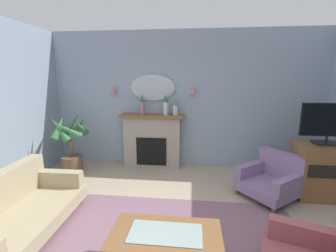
{
  "coord_description": "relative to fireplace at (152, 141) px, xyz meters",
  "views": [
    {
      "loc": [
        0.22,
        -2.02,
        1.95
      ],
      "look_at": [
        -0.21,
        1.76,
        1.14
      ],
      "focal_mm": 24.93,
      "sensor_mm": 36.0,
      "label": 1
    }
  ],
  "objects": [
    {
      "name": "wall_back",
      "position": [
        0.67,
        0.22,
        0.87
      ],
      "size": [
        6.69,
        0.1,
        2.89
      ],
      "primitive_type": "cube",
      "color": "#8C9EB2",
      "rests_on": "ground"
    },
    {
      "name": "wall_sconce_right",
      "position": [
        0.85,
        0.09,
        1.09
      ],
      "size": [
        0.14,
        0.14,
        0.14
      ],
      "primitive_type": "cone",
      "color": "#D17066"
    },
    {
      "name": "fireplace",
      "position": [
        0.0,
        0.0,
        0.0
      ],
      "size": [
        1.36,
        0.36,
        1.16
      ],
      "color": "gray",
      "rests_on": "ground"
    },
    {
      "name": "armchair_beside_couch",
      "position": [
        2.19,
        -1.07,
        -0.27
      ],
      "size": [
        1.14,
        1.14,
        0.71
      ],
      "color": "gray",
      "rests_on": "ground"
    },
    {
      "name": "floral_couch",
      "position": [
        -1.29,
        -2.43,
        -0.25
      ],
      "size": [
        0.89,
        1.73,
        0.76
      ],
      "color": "tan",
      "rests_on": "ground"
    },
    {
      "name": "tv_cabinet",
      "position": [
        2.97,
        -0.99,
        -0.12
      ],
      "size": [
        0.8,
        0.57,
        0.9
      ],
      "color": "brown",
      "rests_on": "ground"
    },
    {
      "name": "wall_sconce_left",
      "position": [
        -0.85,
        0.09,
        1.09
      ],
      "size": [
        0.14,
        0.14,
        0.14
      ],
      "primitive_type": "cone",
      "color": "#D17066"
    },
    {
      "name": "coffee_table",
      "position": [
        0.64,
        -2.81,
        -0.19
      ],
      "size": [
        1.1,
        0.6,
        0.45
      ],
      "color": "brown",
      "rests_on": "ground"
    },
    {
      "name": "mantel_vase_left",
      "position": [
        0.3,
        -0.03,
        0.8
      ],
      "size": [
        0.1,
        0.1,
        0.43
      ],
      "color": "silver",
      "rests_on": "fireplace"
    },
    {
      "name": "tv_flatscreen",
      "position": [
        2.97,
        -1.01,
        0.68
      ],
      "size": [
        0.84,
        0.24,
        0.65
      ],
      "color": "black",
      "rests_on": "tv_cabinet"
    },
    {
      "name": "potted_plant_tall_palm",
      "position": [
        -1.57,
        -0.53,
        0.05
      ],
      "size": [
        0.72,
        0.77,
        1.23
      ],
      "color": "brown",
      "rests_on": "ground"
    },
    {
      "name": "wall_mirror",
      "position": [
        -0.0,
        0.14,
        1.14
      ],
      "size": [
        0.96,
        0.06,
        0.56
      ],
      "primitive_type": "ellipsoid",
      "color": "#B2BCC6"
    },
    {
      "name": "mantel_vase_right",
      "position": [
        0.5,
        -0.03,
        0.77
      ],
      "size": [
        0.1,
        0.1,
        0.36
      ],
      "color": "silver",
      "rests_on": "fireplace"
    },
    {
      "name": "mantel_vase_centre",
      "position": [
        -0.2,
        -0.03,
        0.79
      ],
      "size": [
        0.11,
        0.11,
        0.43
      ],
      "color": "#9E6084",
      "rests_on": "fireplace"
    }
  ]
}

